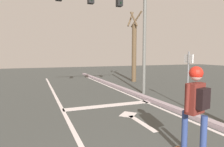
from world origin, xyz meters
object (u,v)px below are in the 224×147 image
(traffic_signal_mast, at_px, (113,13))
(street_sign_post, at_px, (188,71))
(skater, at_px, (196,100))
(roadside_tree, at_px, (134,50))

(traffic_signal_mast, height_order, street_sign_post, traffic_signal_mast)
(skater, bearing_deg, traffic_signal_mast, 83.19)
(traffic_signal_mast, distance_m, roadside_tree, 5.39)
(skater, xyz_separation_m, street_sign_post, (2.43, 2.83, 0.23))
(skater, xyz_separation_m, traffic_signal_mast, (0.67, 5.62, 2.63))
(roadside_tree, bearing_deg, traffic_signal_mast, -128.54)
(street_sign_post, bearing_deg, roadside_tree, 77.90)
(skater, bearing_deg, street_sign_post, 49.30)
(street_sign_post, relative_size, roadside_tree, 0.41)
(traffic_signal_mast, relative_size, street_sign_post, 2.66)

